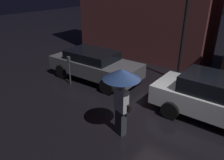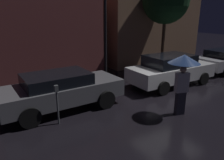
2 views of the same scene
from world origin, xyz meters
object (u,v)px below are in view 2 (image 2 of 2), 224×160
(parked_car_white, at_px, (171,69))
(parking_meter, at_px, (57,101))
(street_lamp_near, at_px, (105,18))
(parked_car_grey, at_px, (61,90))
(pedestrian_with_umbrella, at_px, (183,68))

(parked_car_white, bearing_deg, parking_meter, -169.96)
(parked_car_white, distance_m, street_lamp_near, 4.23)
(parked_car_grey, height_order, parked_car_white, parked_car_white)
(street_lamp_near, bearing_deg, parked_car_grey, -145.15)
(parked_car_grey, xyz_separation_m, street_lamp_near, (3.33, 2.32, 2.54))
(pedestrian_with_umbrella, height_order, parking_meter, pedestrian_with_umbrella)
(parked_car_white, distance_m, pedestrian_with_umbrella, 3.59)
(parked_car_white, height_order, street_lamp_near, street_lamp_near)
(parked_car_white, xyz_separation_m, street_lamp_near, (-2.39, 2.44, 2.50))
(parking_meter, bearing_deg, parked_car_grey, 64.74)
(parked_car_grey, xyz_separation_m, pedestrian_with_umbrella, (3.45, -2.75, 0.96))
(pedestrian_with_umbrella, height_order, street_lamp_near, street_lamp_near)
(parked_car_grey, height_order, parking_meter, parked_car_grey)
(parked_car_white, xyz_separation_m, pedestrian_with_umbrella, (-2.26, -2.62, 0.92))
(parked_car_white, height_order, pedestrian_with_umbrella, pedestrian_with_umbrella)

